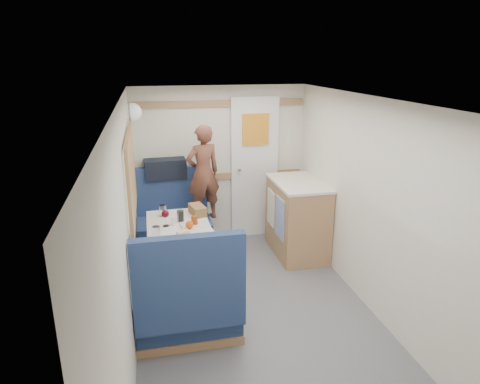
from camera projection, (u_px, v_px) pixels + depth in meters
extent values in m
plane|color=#515156|center=(266.00, 337.00, 3.72)|extent=(4.50, 4.50, 0.00)
plane|color=silver|center=(271.00, 104.00, 3.12)|extent=(4.50, 4.50, 0.00)
cube|color=silver|center=(220.00, 165.00, 5.51)|extent=(2.20, 0.02, 2.00)
cube|color=silver|center=(127.00, 243.00, 3.19)|extent=(0.02, 4.50, 2.00)
cube|color=silver|center=(392.00, 220.00, 3.64)|extent=(0.02, 4.50, 2.00)
cube|color=olive|center=(221.00, 176.00, 5.54)|extent=(2.15, 0.02, 0.08)
cube|color=olive|center=(220.00, 104.00, 5.26)|extent=(2.15, 0.02, 0.08)
cube|color=#A1A88F|center=(130.00, 176.00, 4.05)|extent=(0.04, 1.30, 0.72)
cube|color=white|center=(255.00, 169.00, 5.60)|extent=(0.62, 0.04, 1.86)
cube|color=gold|center=(256.00, 129.00, 5.41)|extent=(0.34, 0.03, 0.40)
cylinder|color=silver|center=(239.00, 169.00, 5.50)|extent=(0.04, 0.10, 0.04)
cube|color=white|center=(178.00, 226.00, 4.31)|extent=(0.62, 0.92, 0.04)
cylinder|color=silver|center=(180.00, 258.00, 4.41)|extent=(0.08, 0.08, 0.66)
cylinder|color=silver|center=(181.00, 286.00, 4.52)|extent=(0.36, 0.36, 0.03)
cube|color=navy|center=(175.00, 238.00, 5.20)|extent=(0.88, 0.50, 0.45)
cube|color=navy|center=(172.00, 198.00, 5.33)|extent=(0.88, 0.10, 0.80)
cube|color=olive|center=(176.00, 252.00, 5.25)|extent=(0.90, 0.52, 0.08)
cube|color=navy|center=(188.00, 311.00, 3.71)|extent=(0.88, 0.50, 0.45)
cube|color=navy|center=(190.00, 284.00, 3.32)|extent=(0.88, 0.10, 0.80)
cube|color=olive|center=(189.00, 329.00, 3.76)|extent=(0.90, 0.52, 0.08)
cube|color=olive|center=(171.00, 179.00, 5.30)|extent=(0.90, 0.14, 0.04)
sphere|color=white|center=(132.00, 112.00, 4.70)|extent=(0.20, 0.20, 0.20)
cube|color=olive|center=(297.00, 219.00, 5.20)|extent=(0.54, 0.90, 0.90)
cube|color=silver|center=(299.00, 183.00, 5.06)|extent=(0.56, 0.92, 0.03)
cube|color=#5972B2|center=(280.00, 218.00, 4.94)|extent=(0.01, 0.30, 0.48)
cube|color=silver|center=(271.00, 208.00, 5.28)|extent=(0.01, 0.28, 0.44)
imported|color=brown|center=(203.00, 173.00, 5.03)|extent=(0.48, 0.39, 1.14)
cube|color=black|center=(165.00, 169.00, 5.24)|extent=(0.51, 0.26, 0.24)
cube|color=silver|center=(197.00, 229.00, 4.16)|extent=(0.31, 0.39, 0.02)
sphere|color=orange|center=(190.00, 225.00, 4.15)|extent=(0.08, 0.08, 0.08)
cube|color=#E4D283|center=(183.00, 233.00, 4.00)|extent=(0.13, 0.10, 0.04)
cylinder|color=white|center=(166.00, 226.00, 4.26)|extent=(0.06, 0.06, 0.01)
cylinder|color=white|center=(166.00, 221.00, 4.24)|extent=(0.01, 0.01, 0.10)
sphere|color=#480714|center=(165.00, 214.00, 4.22)|extent=(0.08, 0.08, 0.08)
cylinder|color=white|center=(156.00, 233.00, 3.95)|extent=(0.07, 0.07, 0.12)
cylinder|color=white|center=(163.00, 211.00, 4.51)|extent=(0.07, 0.07, 0.12)
cylinder|color=white|center=(180.00, 216.00, 4.37)|extent=(0.07, 0.07, 0.11)
cylinder|color=brown|center=(195.00, 221.00, 4.26)|extent=(0.06, 0.06, 0.10)
cylinder|color=black|center=(181.00, 216.00, 4.39)|extent=(0.04, 0.04, 0.10)
cylinder|color=white|center=(173.00, 221.00, 4.27)|extent=(0.03, 0.03, 0.09)
cube|color=#8C5F3B|center=(197.00, 210.00, 4.56)|extent=(0.18, 0.27, 0.10)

